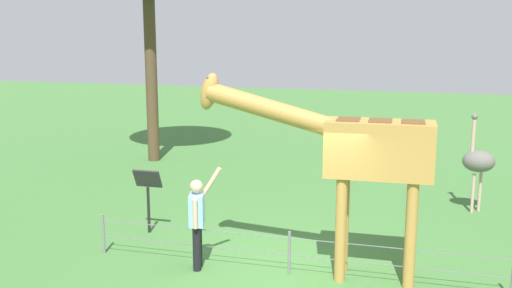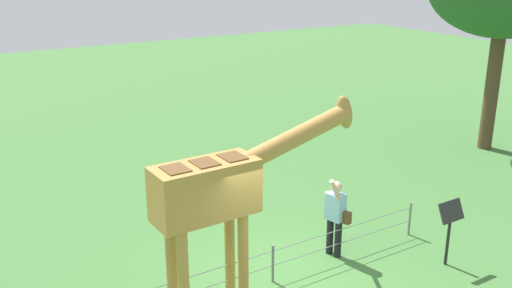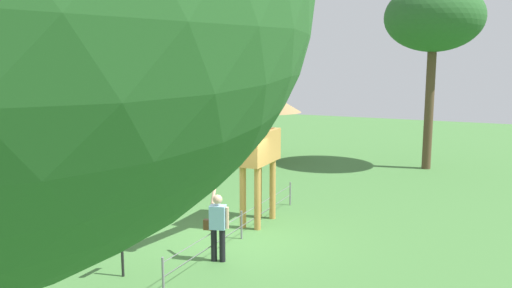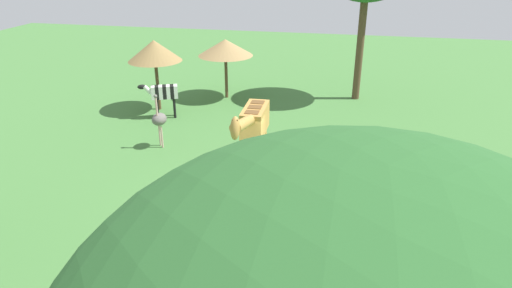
{
  "view_description": "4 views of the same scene",
  "coord_description": "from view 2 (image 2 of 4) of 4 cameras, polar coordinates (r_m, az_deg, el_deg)",
  "views": [
    {
      "loc": [
        -1.94,
        9.3,
        4.1
      ],
      "look_at": [
        0.72,
        -0.36,
        2.11
      ],
      "focal_mm": 41.21,
      "sensor_mm": 36.0,
      "label": 1
    },
    {
      "loc": [
        -5.12,
        -7.48,
        5.73
      ],
      "look_at": [
        0.06,
        0.82,
        2.47
      ],
      "focal_mm": 40.07,
      "sensor_mm": 36.0,
      "label": 2
    },
    {
      "loc": [
        11.55,
        5.91,
        4.6
      ],
      "look_at": [
        -0.34,
        0.39,
        2.47
      ],
      "focal_mm": 36.36,
      "sensor_mm": 36.0,
      "label": 3
    },
    {
      "loc": [
        11.99,
        2.78,
        7.49
      ],
      "look_at": [
        -0.02,
        0.29,
        1.98
      ],
      "focal_mm": 31.2,
      "sensor_mm": 36.0,
      "label": 4
    }
  ],
  "objects": [
    {
      "name": "giraffe",
      "position": [
        9.21,
        -3.19,
        -4.61
      ],
      "size": [
        3.91,
        0.73,
        3.4
      ],
      "color": "#BC8942",
      "rests_on": "ground_plane"
    },
    {
      "name": "ground_plane",
      "position": [
        10.72,
        2.1,
        -13.89
      ],
      "size": [
        60.0,
        60.0,
        0.0
      ],
      "primitive_type": "plane",
      "color": "#427538"
    },
    {
      "name": "info_sign",
      "position": [
        11.5,
        18.82,
        -7.18
      ],
      "size": [
        0.56,
        0.21,
        1.32
      ],
      "color": "black",
      "rests_on": "ground_plane"
    },
    {
      "name": "wire_fence",
      "position": [
        10.61,
        1.7,
        -11.7
      ],
      "size": [
        7.05,
        0.05,
        0.75
      ],
      "color": "slate",
      "rests_on": "ground_plane"
    },
    {
      "name": "visitor",
      "position": [
        11.35,
        7.93,
        -6.92
      ],
      "size": [
        0.56,
        0.57,
        1.77
      ],
      "color": "black",
      "rests_on": "ground_plane"
    }
  ]
}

